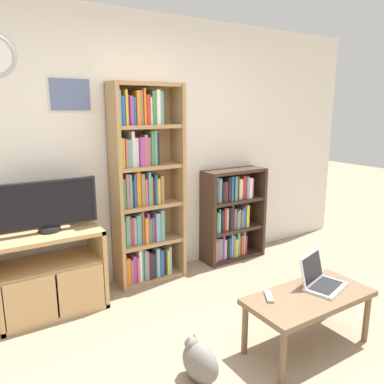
# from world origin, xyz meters

# --- Properties ---
(wall_back) EXTENTS (5.95, 0.09, 2.60)m
(wall_back) POSITION_xyz_m (-0.01, 2.03, 1.31)
(wall_back) COLOR silver
(wall_back) RESTS_ON ground_plane
(tv_stand) EXTENTS (0.86, 0.47, 0.71)m
(tv_stand) POSITION_xyz_m (-0.86, 1.73, 0.36)
(tv_stand) COLOR tan
(tv_stand) RESTS_ON ground_plane
(television) EXTENTS (0.80, 0.18, 0.43)m
(television) POSITION_xyz_m (-0.83, 1.75, 0.93)
(television) COLOR black
(television) RESTS_ON tv_stand
(bookshelf_tall) EXTENTS (0.70, 0.28, 1.94)m
(bookshelf_tall) POSITION_xyz_m (0.08, 1.86, 0.94)
(bookshelf_tall) COLOR tan
(bookshelf_tall) RESTS_ON ground_plane
(bookshelf_short) EXTENTS (0.75, 0.28, 1.04)m
(bookshelf_short) POSITION_xyz_m (1.14, 1.86, 0.52)
(bookshelf_short) COLOR #3D281E
(bookshelf_short) RESTS_ON ground_plane
(coffee_table) EXTENTS (0.95, 0.45, 0.42)m
(coffee_table) POSITION_xyz_m (0.60, 0.23, 0.37)
(coffee_table) COLOR brown
(coffee_table) RESTS_ON ground_plane
(laptop) EXTENTS (0.38, 0.34, 0.24)m
(laptop) POSITION_xyz_m (0.77, 0.28, 0.48)
(laptop) COLOR silver
(laptop) RESTS_ON coffee_table
(remote_near_laptop) EXTENTS (0.12, 0.16, 0.02)m
(remote_near_laptop) POSITION_xyz_m (0.33, 0.35, 0.43)
(remote_near_laptop) COLOR #99999E
(remote_near_laptop) RESTS_ON coffee_table
(cat) EXTENTS (0.30, 0.50, 0.29)m
(cat) POSITION_xyz_m (-0.25, 0.35, 0.13)
(cat) COLOR slate
(cat) RESTS_ON ground_plane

